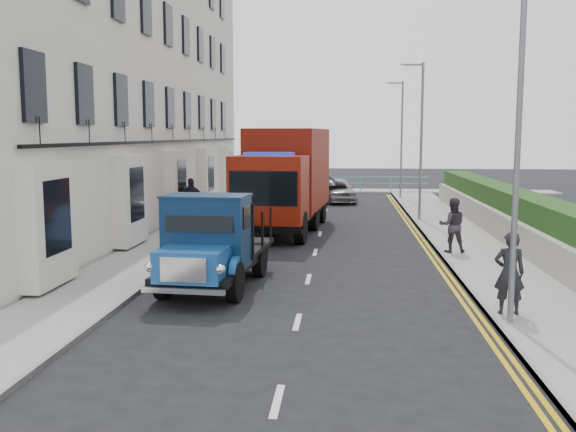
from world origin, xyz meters
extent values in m
plane|color=black|center=(0.00, 0.00, 0.00)|extent=(120.00, 120.00, 0.00)
cube|color=gray|center=(-5.20, 9.00, 0.06)|extent=(2.40, 38.00, 0.12)
cube|color=gray|center=(5.30, 9.00, 0.06)|extent=(2.60, 38.00, 0.12)
cube|color=gray|center=(0.00, 29.00, 0.06)|extent=(30.00, 2.50, 0.12)
plane|color=slate|center=(0.00, 60.00, 0.00)|extent=(120.00, 120.00, 0.00)
cube|color=silver|center=(-9.50, 13.00, 7.00)|extent=(6.00, 30.00, 14.00)
cube|color=black|center=(-6.35, 13.00, 3.60)|extent=(0.12, 28.00, 0.10)
cube|color=#B2AD9E|center=(6.60, 9.00, 0.55)|extent=(0.30, 28.00, 1.00)
cube|color=#193C13|center=(7.30, 9.00, 0.95)|extent=(1.20, 28.00, 1.70)
cube|color=#59B2A5|center=(0.00, 28.20, 1.08)|extent=(13.00, 0.08, 0.06)
cube|color=#59B2A5|center=(0.00, 28.20, 0.65)|extent=(13.00, 0.06, 0.05)
cylinder|color=slate|center=(4.30, -2.00, 3.50)|extent=(0.12, 0.12, 7.00)
cylinder|color=slate|center=(4.30, 14.00, 3.50)|extent=(0.12, 0.12, 7.00)
cube|color=slate|center=(3.80, 14.00, 6.90)|extent=(1.00, 0.08, 0.08)
cube|color=beige|center=(3.30, 14.00, 6.78)|extent=(0.35, 0.18, 0.18)
cylinder|color=slate|center=(4.30, 24.00, 3.50)|extent=(0.12, 0.12, 7.00)
cube|color=slate|center=(3.80, 24.00, 6.90)|extent=(1.00, 0.08, 0.08)
cube|color=beige|center=(3.30, 24.00, 6.78)|extent=(0.35, 0.18, 0.18)
cylinder|color=black|center=(-3.29, -0.38, 0.47)|extent=(0.33, 0.96, 0.95)
cylinder|color=black|center=(-1.56, -0.51, 0.47)|extent=(0.33, 0.96, 0.95)
cylinder|color=black|center=(-3.08, 2.37, 0.47)|extent=(0.33, 0.96, 0.95)
cylinder|color=black|center=(-1.35, 2.24, 0.47)|extent=(0.33, 0.96, 0.95)
cube|color=black|center=(-2.32, 0.93, 0.61)|extent=(2.23, 4.86, 0.18)
cube|color=#1B5095|center=(-2.46, -0.89, 0.97)|extent=(1.62, 1.39, 0.71)
cube|color=silver|center=(-2.51, -1.55, 0.97)|extent=(1.04, 0.16, 0.54)
cube|color=#0C2443|center=(-2.37, 0.24, 1.53)|extent=(2.06, 1.33, 1.72)
cube|color=black|center=(-2.23, 2.11, 0.84)|extent=(2.27, 2.91, 0.12)
cylinder|color=black|center=(-2.86, 7.80, 0.59)|extent=(0.45, 1.22, 1.19)
cylinder|color=black|center=(-0.60, 7.60, 0.59)|extent=(0.45, 1.22, 1.19)
cylinder|color=black|center=(-2.56, 11.14, 0.59)|extent=(0.45, 1.22, 1.19)
cylinder|color=black|center=(-0.29, 10.93, 0.59)|extent=(0.45, 1.22, 1.19)
cylinder|color=black|center=(-2.34, 13.51, 0.59)|extent=(0.45, 1.22, 1.19)
cylinder|color=black|center=(-0.08, 13.30, 0.59)|extent=(0.45, 1.22, 1.19)
cube|color=black|center=(-1.47, 10.50, 0.81)|extent=(3.16, 7.76, 0.27)
cube|color=maroon|center=(-1.73, 7.70, 1.95)|extent=(2.77, 2.28, 2.38)
cube|color=black|center=(-1.82, 6.71, 2.05)|extent=(2.38, 0.30, 1.19)
cube|color=maroon|center=(-1.37, 11.68, 2.49)|extent=(3.20, 5.84, 3.24)
imported|color=black|center=(-2.67, 4.81, 0.61)|extent=(1.58, 3.63, 1.22)
imported|color=#6287D2|center=(-3.60, 7.00, 0.73)|extent=(2.09, 4.59, 1.46)
imported|color=silver|center=(-3.60, 15.28, 0.79)|extent=(2.75, 5.65, 1.58)
imported|color=black|center=(-1.04, 23.31, 0.79)|extent=(4.67, 6.29, 1.59)
imported|color=#A1A1A5|center=(0.50, 22.17, 0.72)|extent=(2.60, 4.50, 1.44)
imported|color=black|center=(4.40, -1.40, 1.00)|extent=(0.65, 0.44, 1.76)
imported|color=#362E39|center=(4.40, 5.80, 0.99)|extent=(0.86, 0.67, 1.75)
imported|color=#1A1D30|center=(-5.58, 11.95, 1.08)|extent=(1.21, 0.81, 1.91)
imported|color=#3B2D2A|center=(-5.89, 12.30, 0.89)|extent=(0.87, 0.69, 1.54)
camera|label=1|loc=(0.95, -14.89, 3.86)|focal=40.00mm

